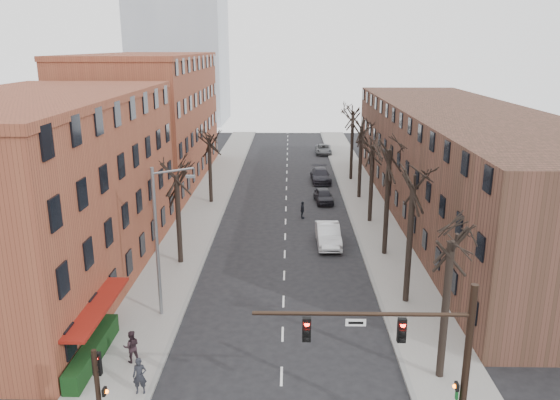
{
  "coord_description": "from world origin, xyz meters",
  "views": [
    {
      "loc": [
        0.34,
        -19.03,
        15.45
      ],
      "look_at": [
        -0.38,
        21.14,
        4.0
      ],
      "focal_mm": 35.0,
      "sensor_mm": 36.0,
      "label": 1
    }
  ],
  "objects_px": {
    "parked_car_mid": "(321,175)",
    "pedestrian_a": "(140,376)",
    "silver_sedan": "(328,235)",
    "parked_car_near": "(323,196)"
  },
  "relations": [
    {
      "from": "silver_sedan",
      "to": "parked_car_mid",
      "type": "distance_m",
      "value": 20.91
    },
    {
      "from": "pedestrian_a",
      "to": "parked_car_mid",
      "type": "bearing_deg",
      "value": 71.21
    },
    {
      "from": "parked_car_near",
      "to": "pedestrian_a",
      "type": "bearing_deg",
      "value": -113.34
    },
    {
      "from": "silver_sedan",
      "to": "pedestrian_a",
      "type": "xyz_separation_m",
      "value": [
        -9.85,
        -19.74,
        0.17
      ]
    },
    {
      "from": "silver_sedan",
      "to": "parked_car_mid",
      "type": "relative_size",
      "value": 0.96
    },
    {
      "from": "parked_car_mid",
      "to": "pedestrian_a",
      "type": "xyz_separation_m",
      "value": [
        -10.38,
        -40.64,
        0.25
      ]
    },
    {
      "from": "silver_sedan",
      "to": "pedestrian_a",
      "type": "bearing_deg",
      "value": -117.73
    },
    {
      "from": "parked_car_mid",
      "to": "pedestrian_a",
      "type": "relative_size",
      "value": 3.07
    },
    {
      "from": "pedestrian_a",
      "to": "silver_sedan",
      "type": "bearing_deg",
      "value": 59.01
    },
    {
      "from": "parked_car_mid",
      "to": "silver_sedan",
      "type": "bearing_deg",
      "value": -93.68
    }
  ]
}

